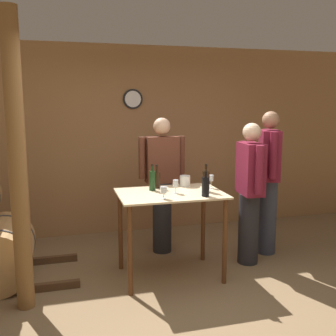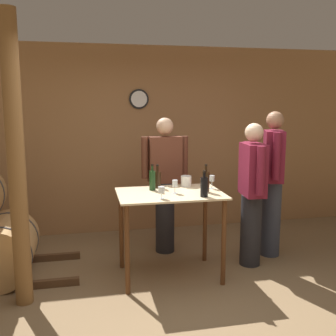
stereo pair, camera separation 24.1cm
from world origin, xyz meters
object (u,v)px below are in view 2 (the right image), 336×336
at_px(wine_bottle_center, 204,186).
at_px(wine_glass_near_center, 175,184).
at_px(wine_glass_near_left, 161,190).
at_px(wooden_post, 16,163).
at_px(person_visitor_with_scarf, 272,180).
at_px(wine_glass_near_right, 212,179).
at_px(wine_bottle_far_left, 152,180).
at_px(person_host, 165,182).
at_px(person_visitor_bearded, 252,192).
at_px(wine_bottle_right, 206,181).
at_px(wine_bottle_left, 157,179).
at_px(ice_bucket, 186,181).

distance_m(wine_bottle_center, wine_glass_near_center, 0.33).
distance_m(wine_bottle_center, wine_glass_near_left, 0.44).
xyz_separation_m(wooden_post, person_visitor_with_scarf, (2.85, 0.64, -0.40)).
bearing_deg(wooden_post, wine_glass_near_right, 10.88).
xyz_separation_m(wine_bottle_far_left, person_host, (0.26, 0.58, -0.15)).
bearing_deg(person_visitor_bearded, wine_bottle_center, -151.89).
distance_m(wine_bottle_center, person_host, 1.02).
bearing_deg(wine_bottle_right, wine_glass_near_center, 179.33).
relative_size(wine_bottle_far_left, wine_bottle_left, 1.08).
distance_m(wine_bottle_center, person_visitor_with_scarf, 1.22).
xyz_separation_m(wooden_post, wine_bottle_right, (1.87, 0.24, -0.29)).
bearing_deg(wine_bottle_center, person_visitor_bearded, 28.11).
height_order(person_host, person_visitor_bearded, person_host).
bearing_deg(person_visitor_with_scarf, person_visitor_bearded, -147.69).
xyz_separation_m(wine_bottle_center, wine_glass_near_center, (-0.26, 0.21, -0.00)).
relative_size(wine_bottle_right, wine_glass_near_left, 2.44).
relative_size(wine_bottle_center, ice_bucket, 2.25).
height_order(wine_bottle_left, wine_bottle_right, wine_bottle_right).
xyz_separation_m(wine_bottle_left, wine_glass_near_center, (0.13, -0.31, 0.00)).
relative_size(wine_bottle_center, wine_glass_near_left, 2.21).
bearing_deg(person_visitor_with_scarf, wine_bottle_center, -150.39).
xyz_separation_m(wine_bottle_left, wine_bottle_center, (0.39, -0.52, 0.01)).
height_order(wine_glass_near_center, person_visitor_bearded, person_visitor_bearded).
distance_m(wine_bottle_left, person_visitor_with_scarf, 1.45).
xyz_separation_m(wooden_post, wine_bottle_left, (1.40, 0.55, -0.31)).
relative_size(wine_bottle_right, person_visitor_with_scarf, 0.17).
relative_size(wine_bottle_center, person_visitor_bearded, 0.16).
height_order(wine_glass_near_center, person_visitor_with_scarf, person_visitor_with_scarf).
height_order(wine_bottle_far_left, wine_bottle_left, wine_bottle_far_left).
bearing_deg(person_visitor_with_scarf, wine_glass_near_center, -163.48).
distance_m(wine_bottle_right, wine_glass_near_left, 0.56).
distance_m(wine_bottle_left, person_visitor_bearded, 1.10).
bearing_deg(wine_bottle_center, wine_bottle_far_left, 138.73).
relative_size(wine_bottle_far_left, wine_glass_near_center, 2.01).
xyz_separation_m(wine_bottle_far_left, ice_bucket, (0.41, 0.12, -0.06)).
bearing_deg(ice_bucket, wine_bottle_left, -177.52).
relative_size(wooden_post, wine_glass_near_center, 18.77).
height_order(wooden_post, wine_bottle_center, wooden_post).
height_order(wine_bottle_far_left, person_host, person_host).
relative_size(wooden_post, wine_bottle_right, 8.92).
height_order(person_visitor_with_scarf, person_visitor_bearded, person_visitor_with_scarf).
bearing_deg(wine_glass_near_left, wine_bottle_right, 21.10).
relative_size(wine_glass_near_right, person_host, 0.09).
height_order(wine_glass_near_center, person_host, person_host).
relative_size(wine_glass_near_left, person_host, 0.07).
bearing_deg(wine_bottle_left, wine_bottle_center, -53.04).
bearing_deg(wine_glass_near_right, wine_bottle_far_left, 174.62).
height_order(wine_bottle_left, wine_glass_near_center, wine_bottle_left).
bearing_deg(ice_bucket, wine_glass_near_left, -126.51).
xyz_separation_m(wine_glass_near_center, person_visitor_with_scarf, (1.32, 0.39, -0.09)).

